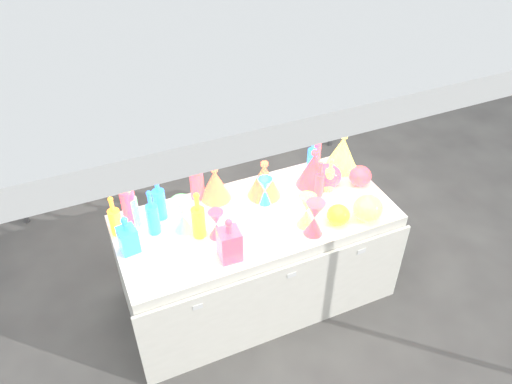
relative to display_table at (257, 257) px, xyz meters
name	(u,v)px	position (x,y,z in m)	size (l,w,h in m)	color
ground	(256,292)	(0.00, 0.01, -0.37)	(80.00, 80.00, 0.00)	#62605B
display_table	(257,257)	(0.00, 0.00, 0.00)	(1.84, 0.83, 0.75)	white
cardboard_box_closed	(91,141)	(-0.80, 2.27, -0.18)	(0.54, 0.39, 0.39)	tan
cardboard_box_flat	(188,122)	(0.26, 2.49, -0.34)	(0.78, 0.56, 0.07)	tan
bottle_0	(114,215)	(-0.85, 0.21, 0.52)	(0.07, 0.07, 0.29)	red
bottle_1	(159,197)	(-0.56, 0.25, 0.54)	(0.08, 0.08, 0.34)	green
bottle_2	(128,198)	(-0.75, 0.26, 0.59)	(0.09, 0.09, 0.42)	orange
bottle_3	(196,176)	(-0.28, 0.35, 0.55)	(0.09, 0.09, 0.36)	#1F1EAF
bottle_5	(132,204)	(-0.73, 0.25, 0.54)	(0.07, 0.07, 0.33)	#C627AB
bottle_6	(198,215)	(-0.39, -0.01, 0.54)	(0.09, 0.09, 0.33)	red
bottle_7	(152,212)	(-0.64, 0.13, 0.54)	(0.08, 0.08, 0.32)	green
decanter_1	(229,239)	(-0.29, -0.26, 0.52)	(0.12, 0.12, 0.29)	orange
decanter_2	(127,234)	(-0.81, 0.03, 0.51)	(0.10, 0.10, 0.26)	green
hourglass_0	(216,224)	(-0.29, -0.06, 0.47)	(0.10, 0.10, 0.20)	orange
hourglass_1	(314,218)	(0.26, -0.28, 0.50)	(0.12, 0.12, 0.24)	#1F1EAF
hourglass_2	(306,211)	(0.26, -0.19, 0.49)	(0.11, 0.11, 0.23)	#147F82
hourglass_3	(182,215)	(-0.46, 0.07, 0.50)	(0.12, 0.12, 0.24)	#C627AB
hourglass_5	(265,191)	(0.11, 0.12, 0.47)	(0.10, 0.10, 0.19)	green
globe_0	(338,216)	(0.45, -0.26, 0.43)	(0.15, 0.15, 0.12)	red
globe_1	(368,209)	(0.64, -0.30, 0.45)	(0.19, 0.19, 0.15)	#147F82
globe_2	(328,177)	(0.59, 0.11, 0.45)	(0.19, 0.19, 0.15)	orange
globe_3	(360,177)	(0.80, 0.03, 0.44)	(0.16, 0.16, 0.13)	#1F1EAF
lampshade_0	(215,183)	(-0.17, 0.29, 0.50)	(0.21, 0.21, 0.24)	yellow
lampshade_1	(264,179)	(0.14, 0.19, 0.51)	(0.23, 0.23, 0.27)	yellow
lampshade_2	(314,168)	(0.50, 0.16, 0.51)	(0.23, 0.23, 0.27)	#1F1EAF
lampshade_3	(342,152)	(0.78, 0.26, 0.52)	(0.24, 0.24, 0.28)	#147F82
bottle_8	(312,155)	(0.56, 0.30, 0.53)	(0.07, 0.07, 0.30)	green
bottle_9	(317,148)	(0.63, 0.36, 0.53)	(0.07, 0.07, 0.30)	orange
bottle_10	(320,179)	(0.47, 0.04, 0.51)	(0.06, 0.06, 0.27)	#1F1EAF
bottle_11	(330,175)	(0.56, 0.06, 0.51)	(0.06, 0.06, 0.26)	#147F82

